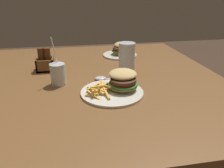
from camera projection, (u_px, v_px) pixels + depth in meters
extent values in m
cube|color=brown|center=(93.00, 80.00, 1.12)|extent=(1.30, 1.31, 0.03)
cylinder|color=brown|center=(14.00, 103.00, 1.71)|extent=(0.09, 0.09, 0.75)
cylinder|color=brown|center=(155.00, 91.00, 1.90)|extent=(0.09, 0.09, 0.75)
cylinder|color=silver|center=(112.00, 92.00, 0.94)|extent=(0.27, 0.27, 0.01)
ellipsoid|color=#DBB770|center=(123.00, 87.00, 0.95)|extent=(0.13, 0.11, 0.02)
cylinder|color=#38752D|center=(123.00, 84.00, 0.94)|extent=(0.13, 0.13, 0.01)
cylinder|color=red|center=(123.00, 82.00, 0.94)|extent=(0.11, 0.11, 0.01)
cylinder|color=#4C2D1E|center=(123.00, 80.00, 0.94)|extent=(0.12, 0.12, 0.01)
ellipsoid|color=#DBB770|center=(123.00, 74.00, 0.94)|extent=(0.13, 0.11, 0.04)
cube|color=gold|center=(105.00, 86.00, 0.94)|extent=(0.04, 0.07, 0.02)
cube|color=gold|center=(92.00, 91.00, 0.90)|extent=(0.01, 0.08, 0.03)
cube|color=gold|center=(98.00, 90.00, 0.91)|extent=(0.07, 0.02, 0.02)
cube|color=gold|center=(97.00, 88.00, 0.93)|extent=(0.01, 0.07, 0.03)
cube|color=gold|center=(94.00, 86.00, 0.93)|extent=(0.07, 0.06, 0.01)
cube|color=gold|center=(94.00, 90.00, 0.92)|extent=(0.03, 0.08, 0.03)
cube|color=gold|center=(101.00, 88.00, 0.93)|extent=(0.02, 0.06, 0.02)
cube|color=gold|center=(100.00, 88.00, 0.93)|extent=(0.08, 0.05, 0.02)
cube|color=gold|center=(106.00, 93.00, 0.89)|extent=(0.02, 0.08, 0.02)
cube|color=gold|center=(100.00, 86.00, 0.97)|extent=(0.03, 0.08, 0.03)
cube|color=gold|center=(96.00, 91.00, 0.91)|extent=(0.07, 0.06, 0.02)
cube|color=gold|center=(95.00, 97.00, 0.88)|extent=(0.07, 0.07, 0.04)
cube|color=gold|center=(105.00, 87.00, 0.95)|extent=(0.01, 0.08, 0.02)
cube|color=gold|center=(98.00, 91.00, 0.90)|extent=(0.07, 0.01, 0.03)
cube|color=gold|center=(97.00, 87.00, 0.92)|extent=(0.06, 0.02, 0.01)
cube|color=gold|center=(92.00, 95.00, 0.89)|extent=(0.06, 0.03, 0.02)
cube|color=gold|center=(100.00, 89.00, 0.93)|extent=(0.06, 0.08, 0.02)
cube|color=gold|center=(107.00, 87.00, 0.97)|extent=(0.06, 0.01, 0.01)
cube|color=gold|center=(106.00, 89.00, 0.94)|extent=(0.02, 0.07, 0.03)
cylinder|color=silver|center=(127.00, 58.00, 1.14)|extent=(0.09, 0.09, 0.16)
cylinder|color=#C67F23|center=(127.00, 60.00, 1.15)|extent=(0.08, 0.08, 0.14)
cylinder|color=silver|center=(58.00, 74.00, 1.01)|extent=(0.07, 0.07, 0.10)
cylinder|color=yellow|center=(58.00, 76.00, 1.01)|extent=(0.06, 0.06, 0.08)
cylinder|color=white|center=(57.00, 61.00, 1.00)|extent=(0.03, 0.01, 0.22)
ellipsoid|color=silver|center=(100.00, 78.00, 1.08)|extent=(0.06, 0.05, 0.02)
cube|color=silver|center=(118.00, 78.00, 1.10)|extent=(0.13, 0.01, 0.00)
cylinder|color=silver|center=(120.00, 55.00, 1.47)|extent=(0.23, 0.23, 0.01)
ellipsoid|color=#DBB770|center=(120.00, 53.00, 1.46)|extent=(0.13, 0.13, 0.02)
cylinder|color=#38752D|center=(120.00, 51.00, 1.46)|extent=(0.15, 0.15, 0.01)
cylinder|color=red|center=(120.00, 49.00, 1.46)|extent=(0.12, 0.12, 0.01)
cylinder|color=#4C2D1E|center=(120.00, 48.00, 1.45)|extent=(0.13, 0.13, 0.01)
ellipsoid|color=#DBB770|center=(121.00, 45.00, 1.45)|extent=(0.13, 0.14, 0.04)
cube|color=brown|center=(46.00, 69.00, 1.21)|extent=(0.09, 0.09, 0.01)
cube|color=brown|center=(37.00, 65.00, 1.19)|extent=(0.01, 0.09, 0.07)
cube|color=brown|center=(53.00, 64.00, 1.20)|extent=(0.01, 0.09, 0.07)
cube|color=brown|center=(45.00, 67.00, 1.16)|extent=(0.09, 0.01, 0.07)
cube|color=brown|center=(46.00, 62.00, 1.23)|extent=(0.09, 0.01, 0.07)
cylinder|color=#512D14|center=(42.00, 58.00, 1.19)|extent=(0.04, 0.04, 0.11)
cylinder|color=#512D14|center=(48.00, 58.00, 1.19)|extent=(0.04, 0.04, 0.11)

